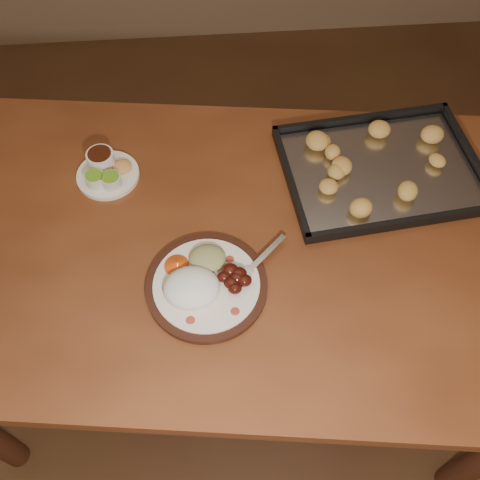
{
  "coord_description": "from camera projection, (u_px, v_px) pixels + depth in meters",
  "views": [
    {
      "loc": [
        0.22,
        -0.52,
        1.82
      ],
      "look_at": [
        0.27,
        0.16,
        0.77
      ],
      "focal_mm": 40.0,
      "sensor_mm": 36.0,
      "label": 1
    }
  ],
  "objects": [
    {
      "name": "dinner_plate",
      "position": [
        204.0,
        283.0,
        1.19
      ],
      "size": [
        0.33,
        0.27,
        0.06
      ],
      "rotation": [
        0.0,
        0.0,
        0.29
      ],
      "color": "black",
      "rests_on": "dining_table"
    },
    {
      "name": "condiment_saucer",
      "position": [
        106.0,
        171.0,
        1.37
      ],
      "size": [
        0.16,
        0.16,
        0.05
      ],
      "rotation": [
        0.0,
        0.0,
        0.13
      ],
      "color": "white",
      "rests_on": "dining_table"
    },
    {
      "name": "baking_tray",
      "position": [
        381.0,
        168.0,
        1.38
      ],
      "size": [
        0.53,
        0.42,
        0.05
      ],
      "rotation": [
        0.0,
        0.0,
        0.11
      ],
      "color": "black",
      "rests_on": "dining_table"
    },
    {
      "name": "ground",
      "position": [
        164.0,
        409.0,
        1.8
      ],
      "size": [
        4.0,
        4.0,
        0.0
      ],
      "primitive_type": "plane",
      "color": "#4F351B",
      "rests_on": "ground"
    },
    {
      "name": "dining_table",
      "position": [
        235.0,
        260.0,
        1.36
      ],
      "size": [
        1.61,
        1.09,
        0.75
      ],
      "rotation": [
        0.0,
        0.0,
        -0.13
      ],
      "color": "brown",
      "rests_on": "ground"
    }
  ]
}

